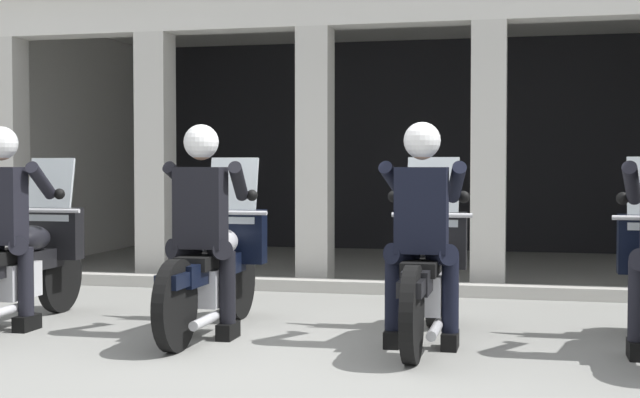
# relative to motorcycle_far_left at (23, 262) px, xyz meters

# --- Properties ---
(ground_plane) EXTENTS (80.00, 80.00, 0.00)m
(ground_plane) POSITION_rel_motorcycle_far_left_xyz_m (2.45, 2.66, -0.50)
(ground_plane) COLOR gray
(station_building) EXTENTS (10.26, 5.01, 3.35)m
(station_building) POSITION_rel_motorcycle_far_left_xyz_m (2.67, 5.36, 1.62)
(station_building) COLOR black
(station_building) RESTS_ON ground
(kerb_strip) EXTENTS (9.76, 0.24, 0.12)m
(kerb_strip) POSITION_rel_motorcycle_far_left_xyz_m (2.67, 2.37, -0.44)
(kerb_strip) COLOR #B7B5AD
(kerb_strip) RESTS_ON ground
(motorcycle_far_left) EXTENTS (0.62, 2.04, 1.35)m
(motorcycle_far_left) POSITION_rel_motorcycle_far_left_xyz_m (0.00, 0.00, 0.00)
(motorcycle_far_left) COLOR black
(motorcycle_far_left) RESTS_ON ground
(police_officer_far_left) EXTENTS (0.63, 0.61, 1.58)m
(police_officer_far_left) POSITION_rel_motorcycle_far_left_xyz_m (-0.00, -0.28, 0.44)
(police_officer_far_left) COLOR black
(police_officer_far_left) RESTS_ON ground
(motorcycle_center_left) EXTENTS (0.62, 2.04, 1.35)m
(motorcycle_center_left) POSITION_rel_motorcycle_far_left_xyz_m (1.63, 0.03, 0.00)
(motorcycle_center_left) COLOR black
(motorcycle_center_left) RESTS_ON ground
(police_officer_center_left) EXTENTS (0.63, 0.61, 1.58)m
(police_officer_center_left) POSITION_rel_motorcycle_far_left_xyz_m (1.63, -0.26, 0.44)
(police_officer_center_left) COLOR black
(police_officer_center_left) RESTS_ON ground
(motorcycle_center_right) EXTENTS (0.62, 2.04, 1.35)m
(motorcycle_center_right) POSITION_rel_motorcycle_far_left_xyz_m (3.26, 0.02, 0.00)
(motorcycle_center_right) COLOR black
(motorcycle_center_right) RESTS_ON ground
(police_officer_center_right) EXTENTS (0.63, 0.61, 1.58)m
(police_officer_center_right) POSITION_rel_motorcycle_far_left_xyz_m (3.26, -0.26, 0.44)
(police_officer_center_right) COLOR black
(police_officer_center_right) RESTS_ON ground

